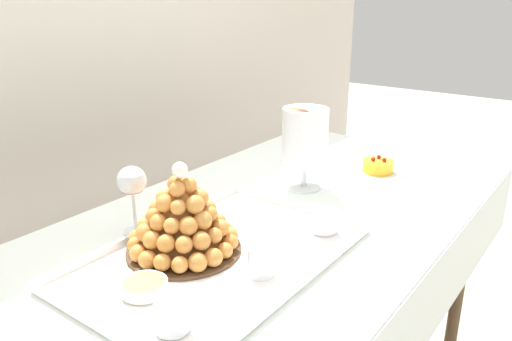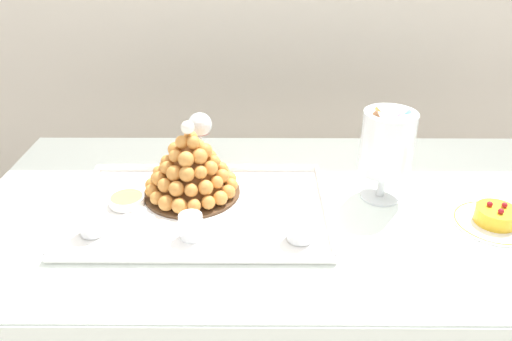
# 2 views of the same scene
# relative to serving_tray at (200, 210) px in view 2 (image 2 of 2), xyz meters

# --- Properties ---
(buffet_table) EXTENTS (1.67, 0.84, 0.76)m
(buffet_table) POSITION_rel_serving_tray_xyz_m (0.24, 0.03, -0.09)
(buffet_table) COLOR brown
(buffet_table) RESTS_ON ground_plane
(serving_tray) EXTENTS (0.64, 0.42, 0.02)m
(serving_tray) POSITION_rel_serving_tray_xyz_m (0.00, 0.00, 0.00)
(serving_tray) COLOR white
(serving_tray) RESTS_ON buffet_table
(croquembouche) EXTENTS (0.25, 0.25, 0.21)m
(croquembouche) POSITION_rel_serving_tray_xyz_m (-0.03, 0.08, 0.08)
(croquembouche) COLOR #4C331E
(croquembouche) RESTS_ON serving_tray
(dessert_cup_left) EXTENTS (0.06, 0.06, 0.05)m
(dessert_cup_left) POSITION_rel_serving_tray_xyz_m (-0.24, -0.10, 0.03)
(dessert_cup_left) COLOR silver
(dessert_cup_left) RESTS_ON serving_tray
(dessert_cup_mid_left) EXTENTS (0.06, 0.06, 0.06)m
(dessert_cup_mid_left) POSITION_rel_serving_tray_xyz_m (-0.01, -0.12, 0.03)
(dessert_cup_mid_left) COLOR silver
(dessert_cup_mid_left) RESTS_ON serving_tray
(dessert_cup_centre) EXTENTS (0.06, 0.06, 0.06)m
(dessert_cup_centre) POSITION_rel_serving_tray_xyz_m (0.24, -0.12, 0.03)
(dessert_cup_centre) COLOR silver
(dessert_cup_centre) RESTS_ON serving_tray
(creme_brulee_ramekin) EXTENTS (0.09, 0.09, 0.02)m
(creme_brulee_ramekin) POSITION_rel_serving_tray_xyz_m (-0.19, 0.03, 0.01)
(creme_brulee_ramekin) COLOR white
(creme_brulee_ramekin) RESTS_ON serving_tray
(macaron_goblet) EXTENTS (0.13, 0.13, 0.25)m
(macaron_goblet) POSITION_rel_serving_tray_xyz_m (0.47, 0.07, 0.15)
(macaron_goblet) COLOR white
(macaron_goblet) RESTS_ON buffet_table
(fruit_tart_plate) EXTENTS (0.19, 0.19, 0.06)m
(fruit_tart_plate) POSITION_rel_serving_tray_xyz_m (0.72, -0.05, 0.01)
(fruit_tart_plate) COLOR white
(fruit_tart_plate) RESTS_ON buffet_table
(wine_glass) EXTENTS (0.07, 0.07, 0.17)m
(wine_glass) POSITION_rel_serving_tray_xyz_m (-0.02, 0.25, 0.12)
(wine_glass) COLOR silver
(wine_glass) RESTS_ON buffet_table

